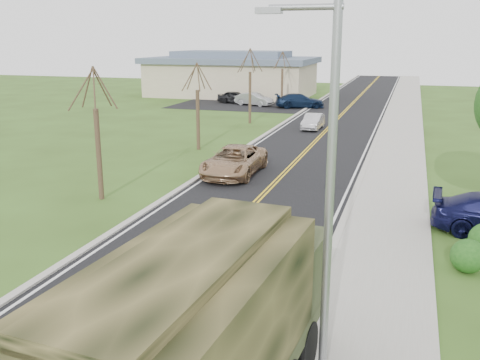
% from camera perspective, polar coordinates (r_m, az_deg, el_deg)
% --- Properties ---
extents(ground, '(160.00, 160.00, 0.00)m').
position_cam_1_polar(ground, '(14.44, -11.72, -15.57)').
color(ground, '#304818').
rests_on(ground, ground).
extents(road, '(8.00, 120.00, 0.01)m').
position_cam_1_polar(road, '(51.64, 10.51, 6.59)').
color(road, black).
rests_on(road, ground).
extents(curb_right, '(0.30, 120.00, 0.12)m').
position_cam_1_polar(curb_right, '(51.28, 15.14, 6.33)').
color(curb_right, '#9E998E').
rests_on(curb_right, ground).
extents(sidewalk_right, '(3.20, 120.00, 0.10)m').
position_cam_1_polar(sidewalk_right, '(51.24, 17.10, 6.17)').
color(sidewalk_right, '#9E998E').
rests_on(sidewalk_right, ground).
extents(curb_left, '(0.30, 120.00, 0.10)m').
position_cam_1_polar(curb_left, '(52.31, 5.98, 6.91)').
color(curb_left, '#9E998E').
rests_on(curb_left, ground).
extents(street_light, '(1.65, 0.22, 8.00)m').
position_cam_1_polar(street_light, '(10.71, 9.08, -0.53)').
color(street_light, gray).
rests_on(street_light, ground).
extents(bare_tree_a, '(1.93, 2.26, 6.08)m').
position_cam_1_polar(bare_tree_a, '(25.11, -14.91, 3.79)').
color(bare_tree_a, '#38281C').
rests_on(bare_tree_a, ground).
extents(bare_tree_b, '(1.83, 2.14, 5.73)m').
position_cam_1_polar(bare_tree_b, '(35.69, -4.52, 7.17)').
color(bare_tree_b, '#38281C').
rests_on(bare_tree_b, ground).
extents(bare_tree_c, '(2.04, 2.39, 6.42)m').
position_cam_1_polar(bare_tree_c, '(46.91, 1.07, 9.43)').
color(bare_tree_c, '#38281C').
rests_on(bare_tree_c, ground).
extents(bare_tree_d, '(1.88, 2.20, 5.91)m').
position_cam_1_polar(bare_tree_d, '(58.48, 4.50, 10.25)').
color(bare_tree_d, '#38281C').
rests_on(bare_tree_d, ground).
extents(commercial_building, '(25.50, 21.50, 5.65)m').
position_cam_1_polar(commercial_building, '(70.50, -0.83, 11.19)').
color(commercial_building, tan).
rests_on(commercial_building, ground).
extents(military_truck, '(3.31, 8.06, 3.93)m').
position_cam_1_polar(military_truck, '(9.97, -3.71, -15.20)').
color(military_truck, black).
rests_on(military_truck, ground).
extents(suv_champagne, '(2.62, 5.60, 1.55)m').
position_cam_1_polar(suv_champagne, '(29.11, -0.63, 2.06)').
color(suv_champagne, '#A47F5C').
rests_on(suv_champagne, ground).
extents(sedan_silver, '(1.38, 3.83, 1.26)m').
position_cam_1_polar(sedan_silver, '(44.44, 7.80, 6.20)').
color(sedan_silver, silver).
rests_on(sedan_silver, ground).
extents(lot_car_dark, '(4.23, 1.95, 1.40)m').
position_cam_1_polar(lot_car_dark, '(61.84, -0.48, 8.83)').
color(lot_car_dark, black).
rests_on(lot_car_dark, ground).
extents(lot_car_silver, '(4.57, 2.67, 1.42)m').
position_cam_1_polar(lot_car_silver, '(59.75, 1.51, 8.62)').
color(lot_car_silver, '#9E9FA3').
rests_on(lot_car_silver, ground).
extents(lot_car_navy, '(5.61, 3.83, 1.51)m').
position_cam_1_polar(lot_car_navy, '(58.12, 6.38, 8.40)').
color(lot_car_navy, '#0D1A32').
rests_on(lot_car_navy, ground).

